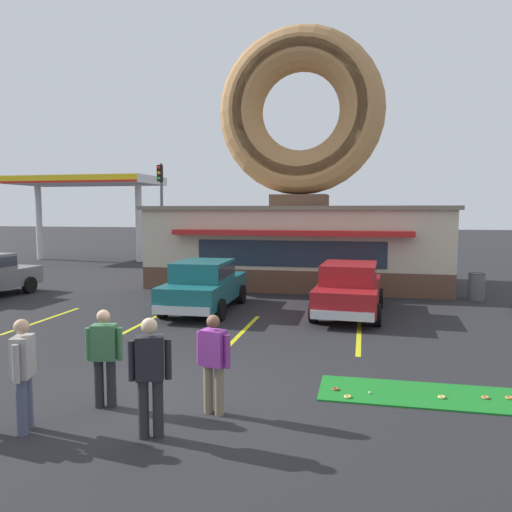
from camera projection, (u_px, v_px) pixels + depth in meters
ground_plane at (176, 400)px, 8.39m from camera, size 160.00×160.00×0.00m
donut_shop_building at (300, 198)px, 21.56m from camera, size 12.30×6.75×10.96m
putting_mat at (443, 396)px, 8.53m from camera, size 4.21×1.26×0.03m
mini_donut_near_left at (348, 397)px, 8.43m from camera, size 0.13×0.13×0.04m
mini_donut_near_right at (442, 397)px, 8.41m from camera, size 0.13×0.13×0.04m
mini_donut_mid_centre at (509, 398)px, 8.38m from camera, size 0.13×0.13×0.04m
mini_donut_mid_right at (485, 397)px, 8.39m from camera, size 0.13×0.13×0.04m
mini_donut_far_left at (335, 389)px, 8.79m from camera, size 0.13×0.13×0.04m
golf_ball at (369, 393)px, 8.61m from camera, size 0.04×0.04×0.04m
car_teal at (204, 283)px, 15.85m from camera, size 2.03×4.58×1.60m
car_red at (349, 287)px, 15.17m from camera, size 2.16×4.64×1.60m
pedestrian_hooded_kid at (213, 360)px, 7.77m from camera, size 0.58×0.33×1.58m
pedestrian_leather_jacket_man at (150, 372)px, 6.94m from camera, size 0.57×0.36×1.71m
pedestrian_clipboard_woman at (23, 370)px, 7.13m from camera, size 0.34×0.57×1.65m
pedestrian_beanie_man at (104, 354)px, 8.03m from camera, size 0.58×0.32×1.60m
trash_bin at (476, 286)px, 17.72m from camera, size 0.57×0.57×0.97m
traffic_light_pole at (161, 201)px, 28.02m from camera, size 0.28×0.47×5.80m
gas_station_canopy at (86, 184)px, 31.41m from camera, size 9.00×4.46×5.30m
parking_stripe_far_left at (44, 320)px, 14.52m from camera, size 0.12×3.60×0.01m
parking_stripe_left at (139, 325)px, 13.89m from camera, size 0.12×3.60×0.01m
parking_stripe_mid_left at (244, 330)px, 13.26m from camera, size 0.12×3.60×0.01m
parking_stripe_centre at (359, 336)px, 12.63m from camera, size 0.12×3.60×0.01m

